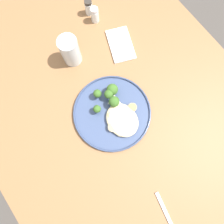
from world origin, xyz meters
TOP-DOWN VIEW (x-y plane):
  - ground at (0.00, 0.00)m, footprint 6.00×6.00m
  - wooden_dining_table at (0.00, 0.00)m, footprint 1.40×1.00m
  - dinner_plate at (-0.02, 0.03)m, footprint 0.29×0.29m
  - noodle_bed at (-0.07, 0.01)m, footprint 0.13×0.11m
  - seared_scallop_tilted_round at (-0.07, 0.06)m, footprint 0.03×0.03m
  - seared_scallop_on_noodles at (-0.09, 0.01)m, footprint 0.03×0.03m
  - seared_scallop_center_golden at (-0.10, 0.04)m, footprint 0.03×0.03m
  - seared_scallop_large_seared at (-0.03, 0.04)m, footprint 0.03×0.03m
  - seared_scallop_half_hidden at (-0.05, -0.05)m, footprint 0.03×0.03m
  - broccoli_floret_rear_charred at (0.00, -0.00)m, footprint 0.04×0.04m
  - broccoli_floret_front_edge at (0.03, 0.00)m, footprint 0.03×0.03m
  - broccoli_floret_right_tilted at (0.01, 0.06)m, footprint 0.03×0.03m
  - broccoli_floret_tall_stalk at (0.04, -0.02)m, footprint 0.04×0.04m
  - broccoli_floret_beside_noodles at (0.06, 0.03)m, footprint 0.03×0.03m
  - onion_sliver_short_strip at (0.00, 0.01)m, footprint 0.03×0.03m
  - onion_sliver_long_sliver at (-0.00, -0.02)m, footprint 0.06×0.01m
  - onion_sliver_curled_piece at (-0.03, 0.01)m, footprint 0.04×0.04m
  - water_glass at (0.25, 0.02)m, footprint 0.07×0.07m
  - dinner_fork at (-0.44, 0.08)m, footprint 0.19×0.06m
  - folded_napkin at (0.19, -0.17)m, footprint 0.17×0.14m
  - salt_shaker at (0.34, -0.15)m, footprint 0.03×0.03m
  - pepper_shaker at (0.39, -0.15)m, footprint 0.03×0.03m

SIDE VIEW (x-z plane):
  - ground at x=0.00m, z-range 0.00..0.00m
  - wooden_dining_table at x=0.00m, z-range 0.29..1.03m
  - dinner_fork at x=-0.44m, z-range 0.74..0.74m
  - folded_napkin at x=0.19m, z-range 0.74..0.75m
  - dinner_plate at x=-0.02m, z-range 0.74..0.76m
  - onion_sliver_short_strip at x=0.00m, z-range 0.75..0.76m
  - onion_sliver_long_sliver at x=0.00m, z-range 0.75..0.76m
  - onion_sliver_curled_piece at x=-0.03m, z-range 0.75..0.76m
  - seared_scallop_center_golden at x=-0.10m, z-range 0.75..0.77m
  - seared_scallop_on_noodles at x=-0.09m, z-range 0.75..0.77m
  - seared_scallop_half_hidden at x=-0.05m, z-range 0.75..0.77m
  - seared_scallop_tilted_round at x=-0.07m, z-range 0.75..0.77m
  - seared_scallop_large_seared at x=-0.03m, z-range 0.75..0.77m
  - noodle_bed at x=-0.07m, z-range 0.75..0.78m
  - salt_shaker at x=0.34m, z-range 0.74..0.81m
  - pepper_shaker at x=0.39m, z-range 0.74..0.81m
  - broccoli_floret_right_tilted at x=0.01m, z-range 0.76..0.80m
  - broccoli_floret_beside_noodles at x=0.06m, z-range 0.76..0.80m
  - broccoli_floret_tall_stalk at x=0.04m, z-range 0.75..0.81m
  - broccoli_floret_rear_charred at x=0.00m, z-range 0.76..0.81m
  - broccoli_floret_front_edge at x=0.03m, z-range 0.76..0.81m
  - water_glass at x=0.25m, z-range 0.73..0.85m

